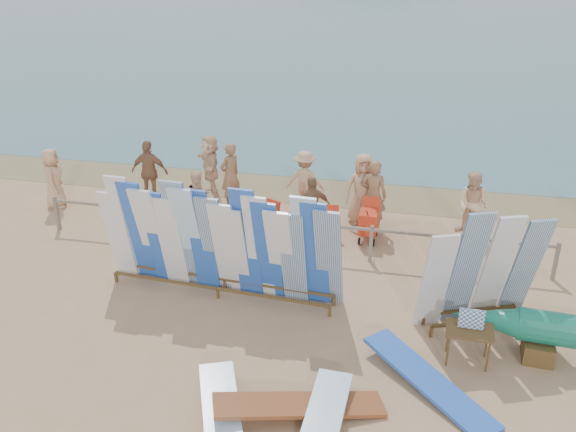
% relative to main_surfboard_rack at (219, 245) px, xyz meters
% --- Properties ---
extents(ground, '(160.00, 160.00, 0.00)m').
position_rel_main_surfboard_rack_xyz_m(ground, '(0.92, -0.89, -1.16)').
color(ground, tan).
rests_on(ground, ground).
extents(wet_sand_strip, '(40.00, 2.60, 0.01)m').
position_rel_main_surfboard_rack_xyz_m(wet_sand_strip, '(0.92, 6.31, -1.16)').
color(wet_sand_strip, olive).
rests_on(wet_sand_strip, ground).
extents(fence, '(12.08, 0.08, 0.90)m').
position_rel_main_surfboard_rack_xyz_m(fence, '(0.92, 2.11, -0.52)').
color(fence, gray).
rests_on(fence, ground).
extents(main_surfboard_rack, '(5.15, 1.05, 2.56)m').
position_rel_main_surfboard_rack_xyz_m(main_surfboard_rack, '(0.00, 0.00, 0.00)').
color(main_surfboard_rack, brown).
rests_on(main_surfboard_rack, ground).
extents(side_surfboard_rack, '(2.34, 1.42, 2.56)m').
position_rel_main_surfboard_rack_xyz_m(side_surfboard_rack, '(5.13, -0.09, 0.00)').
color(side_surfboard_rack, brown).
rests_on(side_surfboard_rack, ground).
extents(vendor_table, '(0.83, 0.59, 1.08)m').
position_rel_main_surfboard_rack_xyz_m(vendor_table, '(4.92, -1.25, -0.80)').
color(vendor_table, brown).
rests_on(vendor_table, ground).
extents(flat_board_d, '(2.32, 2.28, 0.31)m').
position_rel_main_surfboard_rack_xyz_m(flat_board_d, '(4.27, -2.12, -1.16)').
color(flat_board_d, blue).
rests_on(flat_board_d, ground).
extents(flat_board_c, '(2.70, 1.52, 0.42)m').
position_rel_main_surfboard_rack_xyz_m(flat_board_c, '(2.32, -3.21, -1.16)').
color(flat_board_c, brown).
rests_on(flat_board_c, ground).
extents(beach_chair_left, '(0.82, 0.83, 0.97)m').
position_rel_main_surfboard_rack_xyz_m(beach_chair_left, '(0.20, 2.76, -0.87)').
color(beach_chair_left, red).
rests_on(beach_chair_left, ground).
extents(beach_chair_right, '(0.64, 0.65, 0.86)m').
position_rel_main_surfboard_rack_xyz_m(beach_chair_right, '(1.79, 2.96, -0.91)').
color(beach_chair_right, red).
rests_on(beach_chair_right, ground).
extents(stroller, '(0.55, 0.77, 1.04)m').
position_rel_main_surfboard_rack_xyz_m(stroller, '(2.76, 3.20, -0.74)').
color(stroller, red).
rests_on(stroller, ground).
extents(beachgoer_11, '(1.24, 1.70, 1.77)m').
position_rel_main_surfboard_rack_xyz_m(beachgoer_11, '(-2.04, 5.30, -0.27)').
color(beachgoer_11, beige).
rests_on(beachgoer_11, ground).
extents(beachgoer_8, '(0.90, 0.75, 1.67)m').
position_rel_main_surfboard_rack_xyz_m(beachgoer_8, '(5.24, 4.04, -0.32)').
color(beachgoer_8, beige).
rests_on(beachgoer_8, ground).
extents(beachgoer_3, '(1.08, 0.45, 1.66)m').
position_rel_main_surfboard_rack_xyz_m(beachgoer_3, '(0.85, 4.80, -0.32)').
color(beachgoer_3, tan).
rests_on(beachgoer_3, ground).
extents(beachgoer_7, '(0.74, 0.50, 1.88)m').
position_rel_main_surfboard_rack_xyz_m(beachgoer_7, '(2.79, 3.84, -0.22)').
color(beachgoer_7, '#8C6042').
rests_on(beachgoer_7, ground).
extents(beachgoer_4, '(1.01, 0.75, 1.57)m').
position_rel_main_surfboard_rack_xyz_m(beachgoer_4, '(1.36, 3.12, -0.37)').
color(beachgoer_4, '#8C6042').
rests_on(beachgoer_4, ground).
extents(beachgoer_0, '(0.68, 0.91, 1.68)m').
position_rel_main_surfboard_rack_xyz_m(beachgoer_0, '(-5.94, 3.44, -0.31)').
color(beachgoer_0, tan).
rests_on(beachgoer_0, ground).
extents(beachgoer_6, '(1.01, 0.72, 1.88)m').
position_rel_main_surfboard_rack_xyz_m(beachgoer_6, '(2.47, 4.25, -0.22)').
color(beachgoer_6, tan).
rests_on(beachgoer_6, ground).
extents(beachgoer_1, '(0.67, 0.76, 1.84)m').
position_rel_main_surfboard_rack_xyz_m(beachgoer_1, '(-1.19, 4.52, -0.24)').
color(beachgoer_1, '#8C6042').
rests_on(beachgoer_1, ground).
extents(beachgoer_2, '(0.82, 0.76, 1.57)m').
position_rel_main_surfboard_rack_xyz_m(beachgoer_2, '(-1.52, 2.92, -0.37)').
color(beachgoer_2, beige).
rests_on(beachgoer_2, ground).
extents(beachgoer_extra_1, '(1.07, 0.49, 1.79)m').
position_rel_main_surfboard_rack_xyz_m(beachgoer_extra_1, '(-3.49, 4.35, -0.26)').
color(beachgoer_extra_1, '#8C6042').
rests_on(beachgoer_extra_1, ground).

